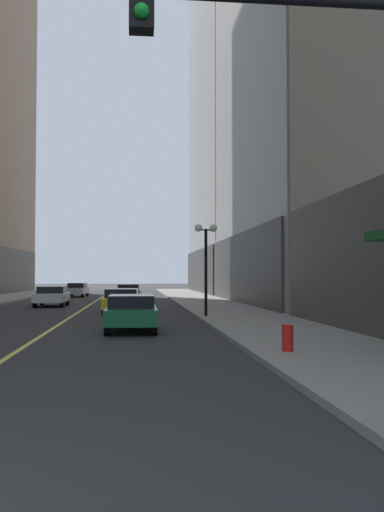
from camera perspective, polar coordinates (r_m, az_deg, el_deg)
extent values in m
plane|color=#2D2D30|center=(38.91, -10.49, -4.98)|extent=(200.00, 200.00, 0.00)
cube|color=gray|center=(39.12, 1.69, -4.88)|extent=(4.50, 78.00, 0.15)
cube|color=#E5D64C|center=(38.91, -10.49, -4.97)|extent=(0.16, 70.00, 0.01)
cube|color=#332A23|center=(65.20, -18.00, -1.51)|extent=(0.50, 24.70, 5.00)
cube|color=#3A3935|center=(38.96, 5.21, -1.32)|extent=(0.50, 22.80, 5.00)
cube|color=#3A3935|center=(64.17, 0.85, -1.61)|extent=(0.50, 24.70, 5.00)
cube|color=#196038|center=(20.32, -6.25, -6.05)|extent=(1.84, 4.17, 0.55)
cube|color=black|center=(20.09, -6.26, -4.74)|extent=(1.61, 2.34, 0.50)
cylinder|color=black|center=(21.82, -8.26, -6.48)|extent=(0.23, 0.64, 0.64)
cylinder|color=black|center=(21.80, -4.13, -6.50)|extent=(0.23, 0.64, 0.64)
cylinder|color=black|center=(18.92, -8.71, -7.17)|extent=(0.23, 0.64, 0.64)
cylinder|color=black|center=(18.90, -3.93, -7.19)|extent=(0.23, 0.64, 0.64)
cube|color=yellow|center=(30.02, -7.23, -4.74)|extent=(2.01, 4.35, 0.55)
cube|color=black|center=(29.79, -7.25, -3.85)|extent=(1.73, 2.46, 0.50)
cylinder|color=black|center=(31.59, -8.55, -5.10)|extent=(0.24, 0.65, 0.64)
cylinder|color=black|center=(31.50, -5.59, -5.12)|extent=(0.24, 0.65, 0.64)
cylinder|color=black|center=(28.60, -9.05, -5.42)|extent=(0.24, 0.65, 0.64)
cylinder|color=black|center=(28.50, -5.77, -5.45)|extent=(0.24, 0.65, 0.64)
cube|color=silver|center=(37.48, -14.26, -4.15)|extent=(1.95, 4.22, 0.55)
cube|color=black|center=(37.67, -14.21, -3.42)|extent=(1.70, 2.37, 0.50)
cylinder|color=black|center=(35.92, -13.26, -4.69)|extent=(0.23, 0.64, 0.64)
cylinder|color=black|center=(36.16, -15.90, -4.65)|extent=(0.23, 0.64, 0.64)
cylinder|color=black|center=(38.84, -12.73, -4.49)|extent=(0.23, 0.64, 0.64)
cylinder|color=black|center=(39.07, -15.18, -4.46)|extent=(0.23, 0.64, 0.64)
cube|color=slate|center=(45.49, -6.51, -3.82)|extent=(2.06, 4.30, 0.55)
cube|color=black|center=(45.27, -6.52, -3.22)|extent=(1.75, 2.43, 0.50)
cylinder|color=black|center=(47.02, -7.40, -4.09)|extent=(0.25, 0.65, 0.64)
cylinder|color=black|center=(46.93, -5.41, -4.10)|extent=(0.25, 0.65, 0.64)
cylinder|color=black|center=(44.08, -7.68, -4.23)|extent=(0.25, 0.65, 0.64)
cylinder|color=black|center=(43.99, -5.56, -4.24)|extent=(0.25, 0.65, 0.64)
cube|color=#B7B7BC|center=(53.55, -11.77, -3.52)|extent=(1.90, 4.72, 0.55)
cube|color=black|center=(53.77, -11.73, -3.01)|extent=(1.61, 2.67, 0.50)
cylinder|color=black|center=(51.84, -11.22, -3.88)|extent=(0.25, 0.65, 0.64)
cylinder|color=black|center=(52.06, -12.83, -3.86)|extent=(0.25, 0.65, 0.64)
cylinder|color=black|center=(55.07, -10.77, -3.77)|extent=(0.25, 0.65, 0.64)
cylinder|color=black|center=(55.28, -12.29, -3.75)|extent=(0.25, 0.65, 0.64)
sphere|color=green|center=(6.63, -5.22, 23.90)|extent=(0.17, 0.17, 0.17)
cylinder|color=black|center=(25.72, 1.44, -1.86)|extent=(0.14, 0.14, 4.20)
cylinder|color=black|center=(25.81, 1.44, 2.70)|extent=(0.80, 0.06, 0.06)
sphere|color=white|center=(25.77, 0.67, 2.93)|extent=(0.36, 0.36, 0.36)
sphere|color=white|center=(25.86, 2.21, 2.91)|extent=(0.36, 0.36, 0.36)
cylinder|color=red|center=(14.04, 9.84, -8.63)|extent=(0.28, 0.28, 0.80)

